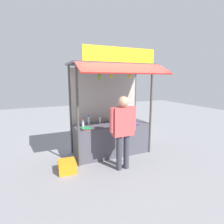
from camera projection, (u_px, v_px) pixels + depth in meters
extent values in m
plane|color=gray|center=(112.00, 153.00, 5.21)|extent=(20.00, 20.00, 0.00)
cube|color=#4C4C56|center=(112.00, 139.00, 5.13)|extent=(2.09, 0.71, 0.87)
cylinder|color=#4C4742|center=(78.00, 117.00, 4.25)|extent=(0.06, 0.06, 2.48)
cylinder|color=#4C4742|center=(151.00, 111.00, 5.09)|extent=(0.06, 0.06, 2.48)
cylinder|color=#4C4742|center=(71.00, 111.00, 5.02)|extent=(0.06, 0.06, 2.48)
cylinder|color=#4C4742|center=(135.00, 107.00, 5.86)|extent=(0.06, 0.06, 2.48)
cube|color=#B7B2A8|center=(105.00, 110.00, 5.44)|extent=(2.05, 0.04, 2.43)
cube|color=#3F3F44|center=(112.00, 65.00, 4.73)|extent=(2.29, 1.06, 0.04)
cube|color=red|center=(127.00, 68.00, 4.06)|extent=(2.25, 0.51, 0.26)
cube|color=yellow|center=(121.00, 55.00, 4.27)|extent=(1.88, 0.04, 0.35)
cylinder|color=#59544C|center=(120.00, 68.00, 4.37)|extent=(1.98, 0.02, 0.02)
cylinder|color=silver|center=(135.00, 118.00, 5.33)|extent=(0.07, 0.07, 0.23)
cylinder|color=white|center=(135.00, 113.00, 5.31)|extent=(0.05, 0.05, 0.03)
cylinder|color=silver|center=(115.00, 120.00, 5.09)|extent=(0.07, 0.07, 0.21)
cylinder|color=#198C33|center=(115.00, 116.00, 5.07)|extent=(0.04, 0.04, 0.03)
cylinder|color=silver|center=(100.00, 120.00, 5.16)|extent=(0.06, 0.06, 0.19)
cylinder|color=#198C33|center=(100.00, 116.00, 5.13)|extent=(0.04, 0.04, 0.03)
cylinder|color=silver|center=(89.00, 120.00, 5.06)|extent=(0.07, 0.07, 0.22)
cylinder|color=blue|center=(89.00, 116.00, 5.04)|extent=(0.05, 0.05, 0.03)
cylinder|color=silver|center=(83.00, 123.00, 4.78)|extent=(0.06, 0.06, 0.20)
cylinder|color=red|center=(83.00, 119.00, 4.76)|extent=(0.04, 0.04, 0.03)
cylinder|color=silver|center=(114.00, 119.00, 5.19)|extent=(0.08, 0.08, 0.25)
cylinder|color=white|center=(114.00, 114.00, 5.17)|extent=(0.05, 0.05, 0.03)
cube|color=orange|center=(86.00, 129.00, 4.53)|extent=(0.23, 0.25, 0.01)
cube|color=purple|center=(85.00, 129.00, 4.53)|extent=(0.22, 0.24, 0.01)
cube|color=black|center=(86.00, 129.00, 4.52)|extent=(0.24, 0.26, 0.01)
cube|color=orange|center=(86.00, 128.00, 4.54)|extent=(0.24, 0.26, 0.01)
cube|color=green|center=(86.00, 128.00, 4.52)|extent=(0.22, 0.24, 0.01)
cube|color=black|center=(134.00, 124.00, 5.07)|extent=(0.19, 0.29, 0.01)
cube|color=purple|center=(133.00, 124.00, 5.06)|extent=(0.18, 0.28, 0.01)
cube|color=red|center=(133.00, 123.00, 5.05)|extent=(0.20, 0.29, 0.01)
cube|color=blue|center=(134.00, 123.00, 5.05)|extent=(0.20, 0.29, 0.01)
cylinder|color=#332D23|center=(99.00, 70.00, 4.17)|extent=(0.01, 0.01, 0.09)
cylinder|color=olive|center=(99.00, 73.00, 4.18)|extent=(0.04, 0.04, 0.04)
ellipsoid|color=#72A83A|center=(100.00, 77.00, 4.21)|extent=(0.05, 0.09, 0.17)
ellipsoid|color=#72A83A|center=(100.00, 77.00, 4.22)|extent=(0.08, 0.07, 0.17)
ellipsoid|color=#72A83A|center=(99.00, 77.00, 4.21)|extent=(0.07, 0.05, 0.17)
ellipsoid|color=#72A83A|center=(98.00, 77.00, 4.20)|extent=(0.07, 0.08, 0.17)
ellipsoid|color=#72A83A|center=(99.00, 77.00, 4.18)|extent=(0.06, 0.07, 0.17)
ellipsoid|color=#72A83A|center=(100.00, 77.00, 4.17)|extent=(0.08, 0.04, 0.17)
ellipsoid|color=#72A83A|center=(100.00, 77.00, 4.19)|extent=(0.07, 0.07, 0.17)
cylinder|color=#332D23|center=(111.00, 70.00, 4.28)|extent=(0.01, 0.01, 0.08)
cylinder|color=olive|center=(111.00, 72.00, 4.30)|extent=(0.04, 0.04, 0.04)
ellipsoid|color=yellow|center=(112.00, 75.00, 4.32)|extent=(0.04, 0.07, 0.14)
ellipsoid|color=yellow|center=(111.00, 75.00, 4.33)|extent=(0.06, 0.04, 0.14)
ellipsoid|color=yellow|center=(110.00, 75.00, 4.31)|extent=(0.05, 0.05, 0.14)
ellipsoid|color=yellow|center=(110.00, 75.00, 4.29)|extent=(0.05, 0.07, 0.14)
ellipsoid|color=yellow|center=(111.00, 75.00, 4.30)|extent=(0.06, 0.04, 0.14)
cylinder|color=#332D23|center=(129.00, 70.00, 4.49)|extent=(0.01, 0.01, 0.09)
cylinder|color=olive|center=(129.00, 73.00, 4.50)|extent=(0.04, 0.04, 0.04)
ellipsoid|color=gold|center=(130.00, 76.00, 4.52)|extent=(0.04, 0.07, 0.13)
ellipsoid|color=gold|center=(129.00, 76.00, 4.53)|extent=(0.07, 0.06, 0.13)
ellipsoid|color=gold|center=(129.00, 76.00, 4.53)|extent=(0.07, 0.04, 0.13)
ellipsoid|color=gold|center=(129.00, 76.00, 4.51)|extent=(0.04, 0.06, 0.13)
ellipsoid|color=gold|center=(129.00, 76.00, 4.50)|extent=(0.05, 0.06, 0.13)
ellipsoid|color=gold|center=(130.00, 76.00, 4.49)|extent=(0.07, 0.04, 0.13)
ellipsoid|color=gold|center=(130.00, 76.00, 4.51)|extent=(0.06, 0.05, 0.13)
cylinder|color=#383842|center=(119.00, 153.00, 4.21)|extent=(0.13, 0.13, 0.84)
cylinder|color=#383842|center=(126.00, 152.00, 4.29)|extent=(0.13, 0.13, 0.84)
cube|color=#CC4C4C|center=(123.00, 121.00, 4.11)|extent=(0.50, 0.22, 0.66)
cylinder|color=#CC4C4C|center=(112.00, 120.00, 3.99)|extent=(0.11, 0.11, 0.56)
cylinder|color=#CC4C4C|center=(134.00, 118.00, 4.22)|extent=(0.11, 0.11, 0.56)
sphere|color=tan|center=(123.00, 102.00, 4.03)|extent=(0.25, 0.25, 0.25)
cube|color=orange|center=(67.00, 166.00, 4.16)|extent=(0.41, 0.41, 0.27)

